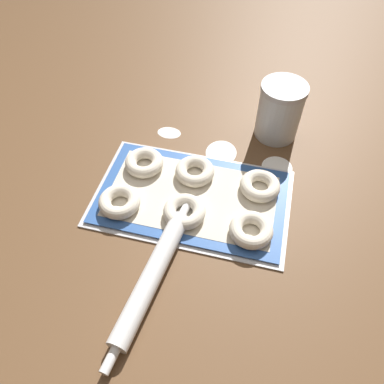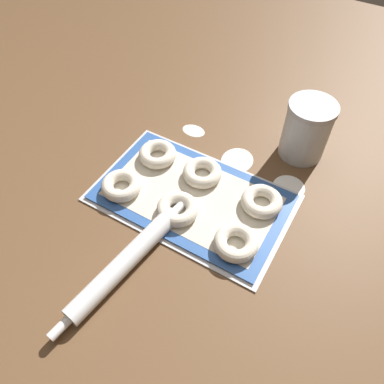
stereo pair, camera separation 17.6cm
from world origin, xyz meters
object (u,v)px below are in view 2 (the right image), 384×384
at_px(bagel_back_left, 158,154).
at_px(bagel_back_right, 262,201).
at_px(rolling_pin, 126,261).
at_px(bagel_front_right, 236,243).
at_px(bagel_front_center, 178,209).
at_px(baking_tray, 192,197).
at_px(bagel_front_left, 121,185).
at_px(bagel_back_center, 202,173).
at_px(flour_canister, 306,130).

distance_m(bagel_back_left, bagel_back_right, 0.33).
bearing_deg(rolling_pin, bagel_front_right, 40.83).
xyz_separation_m(bagel_front_center, bagel_front_right, (0.17, -0.01, 0.00)).
relative_size(baking_tray, bagel_back_left, 4.80).
bearing_deg(bagel_front_right, rolling_pin, -139.17).
relative_size(bagel_front_left, bagel_front_center, 1.00).
xyz_separation_m(bagel_front_center, rolling_pin, (-0.03, -0.18, -0.00)).
relative_size(bagel_back_center, rolling_pin, 0.25).
bearing_deg(bagel_front_left, bagel_front_center, 3.39).
bearing_deg(rolling_pin, bagel_front_left, 129.62).
xyz_separation_m(baking_tray, bagel_front_left, (-0.17, -0.08, 0.02)).
distance_m(baking_tray, bagel_back_left, 0.17).
xyz_separation_m(baking_tray, bagel_back_right, (0.17, 0.06, 0.02)).
bearing_deg(bagel_front_center, flour_canister, 63.25).
relative_size(baking_tray, flour_canister, 2.97).
distance_m(bagel_front_right, bagel_back_center, 0.23).
bearing_deg(bagel_back_right, baking_tray, -159.29).
height_order(baking_tray, rolling_pin, rolling_pin).
height_order(bagel_back_left, bagel_back_center, same).
xyz_separation_m(bagel_back_right, rolling_pin, (-0.20, -0.31, -0.00)).
height_order(baking_tray, bagel_front_right, bagel_front_right).
bearing_deg(bagel_back_right, bagel_front_center, -143.11).
bearing_deg(baking_tray, bagel_front_right, -25.41).
bearing_deg(bagel_back_center, bagel_back_right, -2.78).
relative_size(bagel_back_left, bagel_back_center, 1.00).
xyz_separation_m(bagel_front_left, rolling_pin, (0.14, -0.17, -0.00)).
height_order(bagel_back_center, bagel_back_right, same).
xyz_separation_m(bagel_front_center, bagel_back_center, (-0.01, 0.14, 0.00)).
height_order(bagel_front_right, bagel_back_right, same).
relative_size(bagel_front_right, bagel_back_right, 1.00).
bearing_deg(bagel_front_center, bagel_back_right, 36.89).
height_order(bagel_front_right, bagel_back_center, same).
distance_m(bagel_front_left, flour_canister, 0.53).
distance_m(baking_tray, bagel_back_center, 0.08).
bearing_deg(rolling_pin, bagel_back_center, 86.55).
bearing_deg(baking_tray, rolling_pin, -96.67).
relative_size(bagel_front_left, bagel_back_left, 1.00).
bearing_deg(bagel_front_left, bagel_back_right, 22.24).
height_order(baking_tray, bagel_front_center, bagel_front_center).
xyz_separation_m(bagel_back_left, bagel_back_right, (0.33, -0.01, 0.00)).
distance_m(bagel_front_center, bagel_back_right, 0.22).
relative_size(bagel_back_center, flour_canister, 0.62).
height_order(baking_tray, bagel_back_right, bagel_back_right).
bearing_deg(bagel_front_right, bagel_back_center, 139.27).
distance_m(bagel_front_center, bagel_back_center, 0.14).
relative_size(bagel_front_right, rolling_pin, 0.25).
xyz_separation_m(bagel_front_right, bagel_back_left, (-0.32, 0.15, 0.00)).
relative_size(bagel_front_left, bagel_front_right, 1.00).
xyz_separation_m(bagel_front_right, rolling_pin, (-0.20, -0.17, -0.00)).
xyz_separation_m(baking_tray, flour_canister, (0.19, 0.31, 0.08)).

